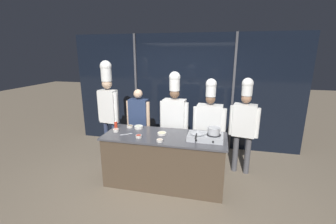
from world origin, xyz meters
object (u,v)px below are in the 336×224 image
Objects in this scene: prep_bowl_chili_flakes at (139,136)px; prep_bowl_shrimp at (116,130)px; squeeze_bottle_chili at (116,124)px; chef_sous at (174,115)px; serving_spoon_slotted at (129,134)px; prep_bowl_bean_sprouts at (139,127)px; portable_stove at (205,137)px; chef_pastry at (244,120)px; person_guest at (139,119)px; frying_pan at (197,132)px; chef_head at (108,101)px; prep_bowl_chicken at (160,140)px; stock_pot at (214,131)px; prep_bowl_mushrooms at (130,126)px; chef_line at (209,121)px; prep_bowl_noodles at (162,133)px.

prep_bowl_chili_flakes is 0.53m from prep_bowl_shrimp.
squeeze_bottle_chili is 0.09× the size of chef_sous.
chef_sous is (0.67, 0.69, 0.20)m from serving_spoon_slotted.
chef_sous reaches higher than prep_bowl_bean_sprouts.
portable_stove is 5.30× the size of prep_bowl_shrimp.
person_guest is at bearing 12.19° from chef_pastry.
chef_sous is at bearing 14.89° from chef_pastry.
frying_pan is 0.21× the size of chef_head.
prep_bowl_chili_flakes reaches higher than prep_bowl_chicken.
stock_pot is 0.88m from prep_bowl_chicken.
chef_line is (1.46, 0.35, 0.09)m from prep_bowl_mushrooms.
portable_stove is 0.75m from prep_bowl_noodles.
chef_head is at bearing 128.42° from squeeze_bottle_chili.
squeeze_bottle_chili is at bearing 156.27° from prep_bowl_chicken.
prep_bowl_chili_flakes is at bearing 112.51° from person_guest.
chef_sous is at bearing 179.08° from person_guest.
serving_spoon_slotted is at bearing 143.56° from chef_head.
prep_bowl_noodles is (-0.75, 0.07, -0.03)m from portable_stove.
serving_spoon_slotted is at bearing -70.77° from prep_bowl_mushrooms.
person_guest is 2.06m from chef_pastry.
prep_bowl_mushrooms is 0.37m from serving_spoon_slotted.
frying_pan is 0.63m from prep_bowl_noodles.
prep_bowl_chili_flakes is at bearing -172.62° from stock_pot.
serving_spoon_slotted is 0.13× the size of person_guest.
prep_bowl_chicken is 0.06× the size of chef_line.
chef_head is (-1.35, 0.92, 0.37)m from prep_bowl_chicken.
portable_stove is 1.10m from prep_bowl_chili_flakes.
prep_bowl_noodles is at bearing -18.00° from prep_bowl_mushrooms.
prep_bowl_mushrooms is at bearing 86.86° from person_guest.
chef_pastry is (2.05, 0.04, 0.11)m from person_guest.
chef_pastry reaches higher than chef_line.
prep_bowl_noodles is 0.10× the size of person_guest.
prep_bowl_noodles is 1.48m from chef_head.
prep_bowl_noodles reaches higher than serving_spoon_slotted.
prep_bowl_noodles is at bearing 35.95° from chef_pastry.
stock_pot reaches higher than prep_bowl_shrimp.
prep_bowl_chicken is 1.68m from chef_pastry.
squeeze_bottle_chili is at bearing -152.80° from prep_bowl_mushrooms.
prep_bowl_shrimp is at bearing 24.41° from chef_line.
frying_pan is 0.26m from stock_pot.
prep_bowl_chicken is at bearing -36.28° from prep_bowl_mushrooms.
squeeze_bottle_chili is (-1.53, 0.18, -0.04)m from frying_pan.
stock_pot is 1.60m from prep_bowl_mushrooms.
prep_bowl_noodles is 0.61m from chef_sous.
frying_pan is 0.97m from prep_bowl_chili_flakes.
portable_stove is at bearing 2.16° from serving_spoon_slotted.
prep_bowl_mushrooms is 0.18m from prep_bowl_bean_sprouts.
chef_line is at bearing 13.63° from prep_bowl_mushrooms.
chef_line reaches higher than person_guest.
squeeze_bottle_chili is 0.42m from prep_bowl_bean_sprouts.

